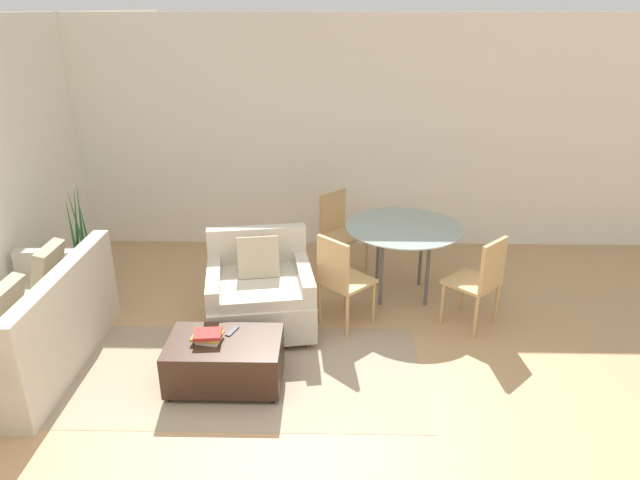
% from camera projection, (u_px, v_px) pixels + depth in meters
% --- Properties ---
extents(ground_plane, '(20.00, 20.00, 0.00)m').
position_uv_depth(ground_plane, '(284.00, 439.00, 3.99)').
color(ground_plane, tan).
extents(wall_back, '(12.00, 0.06, 2.75)m').
position_uv_depth(wall_back, '(305.00, 135.00, 6.80)').
color(wall_back, white).
rests_on(wall_back, ground_plane).
extents(area_rug, '(2.99, 1.43, 0.01)m').
position_uv_depth(area_rug, '(240.00, 373.00, 4.70)').
color(area_rug, gray).
rests_on(area_rug, ground_plane).
extents(couch, '(0.94, 1.76, 0.92)m').
position_uv_depth(couch, '(29.00, 332.00, 4.71)').
color(couch, beige).
rests_on(couch, ground_plane).
extents(armchair, '(1.08, 1.07, 0.86)m').
position_uv_depth(armchair, '(260.00, 293.00, 5.29)').
color(armchair, beige).
rests_on(armchair, ground_plane).
extents(ottoman, '(0.89, 0.57, 0.39)m').
position_uv_depth(ottoman, '(225.00, 360.00, 4.50)').
color(ottoman, '#382319').
rests_on(ottoman, ground_plane).
extents(book_stack, '(0.24, 0.20, 0.08)m').
position_uv_depth(book_stack, '(208.00, 336.00, 4.41)').
color(book_stack, beige).
rests_on(book_stack, ottoman).
extents(tv_remote_primary, '(0.09, 0.16, 0.01)m').
position_uv_depth(tv_remote_primary, '(232.00, 331.00, 4.56)').
color(tv_remote_primary, '#333338').
rests_on(tv_remote_primary, ottoman).
extents(potted_plant, '(0.34, 0.34, 1.19)m').
position_uv_depth(potted_plant, '(86.00, 268.00, 6.01)').
color(potted_plant, brown).
rests_on(potted_plant, ground_plane).
extents(dining_table, '(1.18, 1.18, 0.76)m').
position_uv_depth(dining_table, '(404.00, 234.00, 5.73)').
color(dining_table, '#8C9E99').
rests_on(dining_table, ground_plane).
extents(dining_chair_near_left, '(0.59, 0.59, 0.90)m').
position_uv_depth(dining_chair_near_left, '(340.00, 276.00, 5.21)').
color(dining_chair_near_left, tan).
rests_on(dining_chair_near_left, ground_plane).
extents(dining_chair_near_right, '(0.59, 0.59, 0.90)m').
position_uv_depth(dining_chair_near_right, '(481.00, 277.00, 5.19)').
color(dining_chair_near_right, tan).
rests_on(dining_chair_near_right, ground_plane).
extents(dining_chair_far_left, '(0.59, 0.59, 0.90)m').
position_uv_depth(dining_chair_far_left, '(339.00, 226.00, 6.40)').
color(dining_chair_far_left, tan).
rests_on(dining_chair_far_left, ground_plane).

